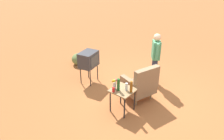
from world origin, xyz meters
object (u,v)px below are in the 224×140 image
(person_standing, at_px, (155,56))
(soda_can_red, at_px, (113,90))
(bottle_wine_green, at_px, (118,85))
(flower_vase, at_px, (114,84))
(bottle_short_clear, at_px, (126,87))
(tv_on_stand, at_px, (89,60))
(armchair, at_px, (141,84))
(side_table, at_px, (123,93))
(bottle_tall_amber, at_px, (131,87))

(person_standing, height_order, soda_can_red, person_standing)
(bottle_wine_green, height_order, flower_vase, bottle_wine_green)
(bottle_wine_green, bearing_deg, bottle_short_clear, 129.40)
(tv_on_stand, bearing_deg, armchair, 95.18)
(tv_on_stand, relative_size, person_standing, 0.63)
(side_table, relative_size, bottle_short_clear, 3.19)
(bottle_tall_amber, height_order, flower_vase, bottle_tall_amber)
(armchair, height_order, person_standing, person_standing)
(person_standing, relative_size, bottle_short_clear, 8.20)
(armchair, height_order, tv_on_stand, armchair)
(side_table, bearing_deg, bottle_wine_green, -37.42)
(bottle_wine_green, bearing_deg, armchair, 169.58)
(bottle_short_clear, bearing_deg, person_standing, -174.54)
(side_table, relative_size, soda_can_red, 5.23)
(tv_on_stand, bearing_deg, bottle_short_clear, 73.83)
(person_standing, relative_size, bottle_tall_amber, 5.47)
(bottle_tall_amber, distance_m, soda_can_red, 0.44)
(armchair, xyz_separation_m, bottle_short_clear, (0.69, 0.00, 0.24))
(tv_on_stand, xyz_separation_m, bottle_wine_green, (0.66, 1.67, 0.02))
(bottle_tall_amber, bearing_deg, bottle_wine_green, -67.62)
(bottle_tall_amber, bearing_deg, armchair, -168.20)
(bottle_short_clear, bearing_deg, soda_can_red, -37.76)
(side_table, relative_size, bottle_tall_amber, 2.13)
(bottle_short_clear, relative_size, bottle_wine_green, 0.62)
(tv_on_stand, distance_m, bottle_short_clear, 1.90)
(person_standing, xyz_separation_m, flower_vase, (1.89, -0.11, -0.15))
(tv_on_stand, relative_size, bottle_tall_amber, 3.43)
(armchair, relative_size, bottle_wine_green, 3.31)
(person_standing, bearing_deg, bottle_wine_green, 0.38)
(side_table, distance_m, soda_can_red, 0.30)
(flower_vase, bearing_deg, armchair, 161.64)
(tv_on_stand, height_order, flower_vase, tv_on_stand)
(side_table, distance_m, tv_on_stand, 1.85)
(tv_on_stand, bearing_deg, side_table, 72.02)
(bottle_tall_amber, bearing_deg, soda_can_red, -53.29)
(bottle_short_clear, bearing_deg, bottle_tall_amber, 87.92)
(person_standing, bearing_deg, side_table, 2.65)
(armchair, relative_size, bottle_short_clear, 5.30)
(bottle_wine_green, bearing_deg, soda_can_red, -19.66)
(person_standing, bearing_deg, flower_vase, -3.35)
(bottle_wine_green, bearing_deg, side_table, 142.58)
(tv_on_stand, relative_size, bottle_short_clear, 5.15)
(armchair, height_order, flower_vase, armchair)
(flower_vase, bearing_deg, side_table, 116.23)
(side_table, height_order, bottle_tall_amber, bottle_tall_amber)
(bottle_tall_amber, distance_m, bottle_wine_green, 0.32)
(armchair, bearing_deg, flower_vase, -18.36)
(armchair, bearing_deg, side_table, -6.31)
(armchair, xyz_separation_m, bottle_tall_amber, (0.70, 0.15, 0.29))
(armchair, relative_size, bottle_tall_amber, 3.53)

